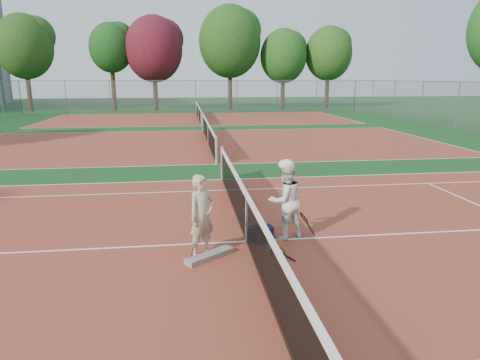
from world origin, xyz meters
name	(u,v)px	position (x,y,z in m)	size (l,w,h in m)	color
ground	(246,242)	(0.00, 0.00, 0.00)	(130.00, 130.00, 0.00)	#103D16
court_main	(246,241)	(0.00, 0.00, 0.00)	(23.77, 10.97, 0.01)	brown
court_far_a	(208,143)	(0.00, 13.50, 0.00)	(23.77, 10.97, 0.01)	brown
court_far_b	(199,119)	(0.00, 27.00, 0.00)	(23.77, 10.97, 0.01)	brown
net_main	(247,218)	(0.00, 0.00, 0.51)	(0.10, 10.98, 1.02)	black
net_far_a	(208,133)	(0.00, 13.50, 0.51)	(0.10, 10.98, 1.02)	black
net_far_b	(199,112)	(0.00, 27.00, 0.51)	(0.10, 10.98, 1.02)	black
fence_back	(196,96)	(0.00, 34.00, 1.50)	(32.00, 0.06, 3.00)	slate
player_a	(202,216)	(-0.92, -0.60, 0.78)	(0.57, 0.37, 1.56)	#B6A68D
player_b	(285,201)	(0.83, 0.14, 0.80)	(0.77, 0.60, 1.59)	white
racket_red	(197,240)	(-1.01, -0.47, 0.27)	(0.31, 0.27, 0.54)	maroon
racket_black_held	(304,224)	(1.23, 0.15, 0.26)	(0.35, 0.27, 0.52)	black
racket_spare	(278,252)	(0.50, -0.69, 0.04)	(0.60, 0.27, 0.09)	black
sports_bag_navy	(263,234)	(0.34, 0.00, 0.15)	(0.39, 0.27, 0.31)	black
sports_bag_purple	(258,235)	(0.22, -0.03, 0.15)	(0.36, 0.25, 0.29)	black
net_cover_canvas	(210,256)	(-0.79, -0.74, 0.05)	(1.01, 0.23, 0.11)	slate
water_bottle	(269,245)	(0.35, -0.60, 0.15)	(0.09, 0.09, 0.30)	silver
tree_back_0	(24,47)	(-16.10, 36.76, 6.11)	(5.32, 5.32, 9.19)	#382314
tree_back_1	(111,48)	(-8.21, 37.67, 6.11)	(4.27, 4.27, 8.61)	#382314
tree_back_maroon	(154,49)	(-3.99, 37.36, 6.03)	(5.72, 5.72, 9.33)	#382314
tree_back_3	(230,42)	(3.70, 37.39, 6.81)	(6.33, 6.33, 10.46)	#382314
tree_back_4	(283,56)	(9.33, 37.37, 5.42)	(4.85, 4.85, 8.23)	#382314
tree_back_5	(329,54)	(14.30, 37.62, 5.73)	(4.95, 4.95, 8.60)	#382314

